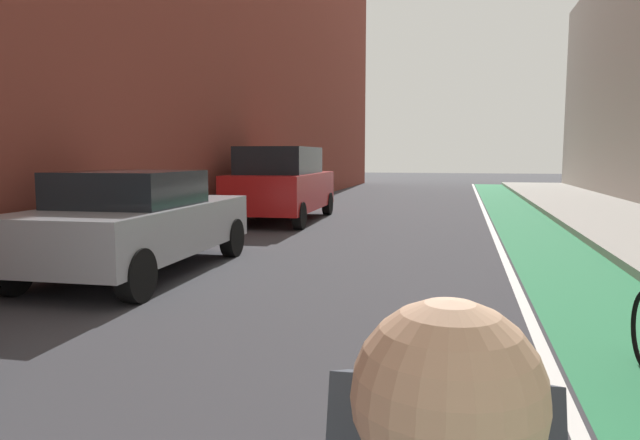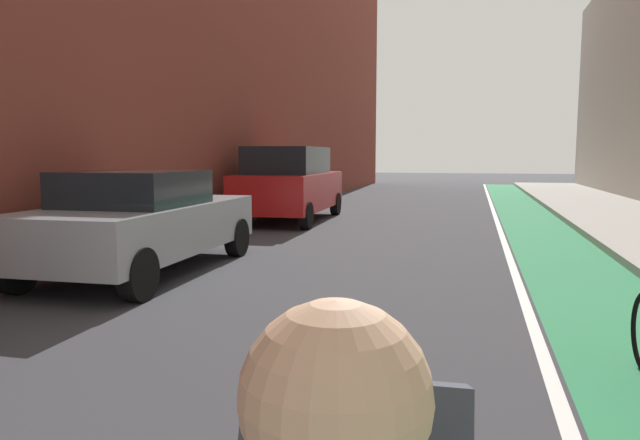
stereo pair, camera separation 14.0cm
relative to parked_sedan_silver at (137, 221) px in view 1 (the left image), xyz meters
name	(u,v)px [view 1 (the left image)]	position (x,y,z in m)	size (l,w,h in m)	color
ground_plane	(390,228)	(3.03, 6.25, -0.79)	(92.02, 92.02, 0.00)	#38383D
bike_lane_paint	(524,223)	(6.32, 8.25, -0.78)	(1.60, 41.83, 0.00)	#2D8451
lane_divider_stripe	(489,222)	(5.42, 8.25, -0.78)	(0.12, 41.83, 0.00)	white
sidewalk_right	(630,223)	(8.83, 8.25, -0.72)	(3.43, 41.83, 0.14)	#A8A59E
parked_sedan_silver	(137,221)	(0.00, 0.00, 0.00)	(2.08, 4.40, 1.53)	#9EA0A8
parked_suv_red	(282,183)	(0.00, 7.16, 0.23)	(2.15, 4.69, 1.98)	red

